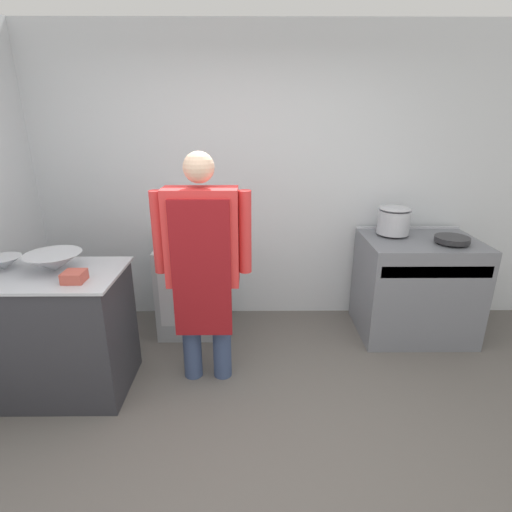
{
  "coord_description": "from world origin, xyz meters",
  "views": [
    {
      "loc": [
        -0.0,
        -1.65,
        1.94
      ],
      "look_at": [
        0.02,
        1.15,
        0.95
      ],
      "focal_mm": 28.0,
      "sensor_mm": 36.0,
      "label": 1
    }
  ],
  "objects_px": {
    "saute_pan": "(452,239)",
    "mixing_bowl": "(54,262)",
    "fridge_unit": "(194,287)",
    "plastic_tub": "(74,277)",
    "stove": "(415,287)",
    "person_cook": "(203,258)",
    "stock_pot": "(394,220)"
  },
  "relations": [
    {
      "from": "fridge_unit",
      "to": "plastic_tub",
      "type": "bearing_deg",
      "value": -119.43
    },
    {
      "from": "plastic_tub",
      "to": "saute_pan",
      "type": "xyz_separation_m",
      "value": [
        2.82,
        0.83,
        -0.01
      ]
    },
    {
      "from": "person_cook",
      "to": "saute_pan",
      "type": "height_order",
      "value": "person_cook"
    },
    {
      "from": "fridge_unit",
      "to": "stock_pot",
      "type": "xyz_separation_m",
      "value": [
        1.81,
        0.03,
        0.64
      ]
    },
    {
      "from": "person_cook",
      "to": "stock_pot",
      "type": "distance_m",
      "value": 1.8
    },
    {
      "from": "stock_pot",
      "to": "saute_pan",
      "type": "bearing_deg",
      "value": -31.48
    },
    {
      "from": "saute_pan",
      "to": "plastic_tub",
      "type": "bearing_deg",
      "value": -163.63
    },
    {
      "from": "mixing_bowl",
      "to": "stock_pot",
      "type": "distance_m",
      "value": 2.77
    },
    {
      "from": "stove",
      "to": "fridge_unit",
      "type": "bearing_deg",
      "value": 177.26
    },
    {
      "from": "saute_pan",
      "to": "mixing_bowl",
      "type": "bearing_deg",
      "value": -168.16
    },
    {
      "from": "person_cook",
      "to": "saute_pan",
      "type": "relative_size",
      "value": 6.07
    },
    {
      "from": "fridge_unit",
      "to": "stove",
      "type": "bearing_deg",
      "value": -2.74
    },
    {
      "from": "stove",
      "to": "fridge_unit",
      "type": "xyz_separation_m",
      "value": [
        -2.03,
        0.1,
        -0.04
      ]
    },
    {
      "from": "plastic_tub",
      "to": "stock_pot",
      "type": "relative_size",
      "value": 0.47
    },
    {
      "from": "mixing_bowl",
      "to": "person_cook",
      "type": "bearing_deg",
      "value": 5.24
    },
    {
      "from": "mixing_bowl",
      "to": "stock_pot",
      "type": "xyz_separation_m",
      "value": [
        2.62,
        0.89,
        0.07
      ]
    },
    {
      "from": "person_cook",
      "to": "stock_pot",
      "type": "relative_size",
      "value": 6.08
    },
    {
      "from": "fridge_unit",
      "to": "saute_pan",
      "type": "height_order",
      "value": "saute_pan"
    },
    {
      "from": "stock_pot",
      "to": "saute_pan",
      "type": "height_order",
      "value": "stock_pot"
    },
    {
      "from": "stove",
      "to": "saute_pan",
      "type": "distance_m",
      "value": 0.55
    },
    {
      "from": "person_cook",
      "to": "mixing_bowl",
      "type": "height_order",
      "value": "person_cook"
    },
    {
      "from": "person_cook",
      "to": "mixing_bowl",
      "type": "bearing_deg",
      "value": -174.76
    },
    {
      "from": "mixing_bowl",
      "to": "stock_pot",
      "type": "height_order",
      "value": "stock_pot"
    },
    {
      "from": "person_cook",
      "to": "saute_pan",
      "type": "xyz_separation_m",
      "value": [
        2.03,
        0.54,
        -0.04
      ]
    },
    {
      "from": "fridge_unit",
      "to": "stock_pot",
      "type": "distance_m",
      "value": 1.92
    },
    {
      "from": "mixing_bowl",
      "to": "saute_pan",
      "type": "xyz_separation_m",
      "value": [
        3.04,
        0.64,
        -0.04
      ]
    },
    {
      "from": "plastic_tub",
      "to": "mixing_bowl",
      "type": "bearing_deg",
      "value": 138.14
    },
    {
      "from": "stove",
      "to": "plastic_tub",
      "type": "relative_size",
      "value": 7.36
    },
    {
      "from": "fridge_unit",
      "to": "saute_pan",
      "type": "distance_m",
      "value": 2.3
    },
    {
      "from": "fridge_unit",
      "to": "plastic_tub",
      "type": "distance_m",
      "value": 1.32
    },
    {
      "from": "fridge_unit",
      "to": "person_cook",
      "type": "xyz_separation_m",
      "value": [
        0.2,
        -0.77,
        0.57
      ]
    },
    {
      "from": "fridge_unit",
      "to": "plastic_tub",
      "type": "height_order",
      "value": "plastic_tub"
    }
  ]
}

